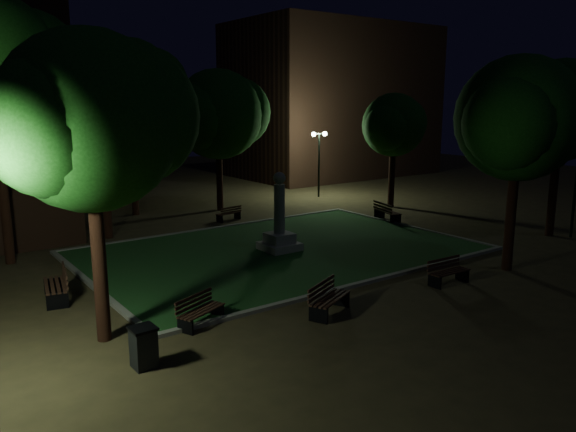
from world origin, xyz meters
The scene contains 20 objects.
ground centered at (0.00, 0.00, 0.00)m, with size 80.00×80.00×0.00m, color #40361F.
lawn centered at (0.00, 2.00, 0.04)m, with size 15.00×10.00×0.08m, color #1D4B1D.
lawn_kerb centered at (0.00, 2.00, 0.06)m, with size 15.40×10.40×0.12m.
monument centered at (0.00, 2.00, 0.96)m, with size 1.40×1.40×3.20m.
building_far centered at (18.00, 20.00, 6.00)m, with size 16.00×10.00×12.00m, color #4B2B1D.
tree_west centered at (-8.54, -2.41, 5.58)m, with size 5.39×4.40×7.78m.
tree_north_wl centered at (-4.79, 8.42, 5.34)m, with size 4.67×3.81×7.26m.
tree_north_er centered at (2.51, 11.21, 5.32)m, with size 6.03×4.92×7.78m.
tree_ne centered at (11.01, 6.28, 4.70)m, with size 4.39×3.59×6.51m.
tree_east centered at (11.70, -3.00, 5.64)m, with size 5.47×4.47×7.88m.
tree_se centered at (5.39, -4.93, 5.45)m, with size 5.36×4.38×7.65m.
tree_far_north centered at (-1.83, 12.73, 6.70)m, with size 6.25×5.10×9.26m.
lamppost_ne centered at (9.69, 11.41, 2.92)m, with size 1.18×0.28×4.14m.
bench_near_left centered at (-2.79, -4.39, 0.44)m, with size 1.78×1.24×0.93m.
bench_near_right centered at (2.23, -4.68, 0.40)m, with size 1.58×0.62×0.86m.
bench_west_near centered at (-6.18, -2.96, 0.39)m, with size 1.60×1.08×0.83m.
bench_left_side centered at (-8.82, 1.34, 0.47)m, with size 0.96×1.91×1.00m.
bench_right_side centered at (7.80, 3.61, 0.46)m, with size 1.04×1.87×0.97m.
bench_far_side centered at (1.37, 8.44, 0.35)m, with size 1.44×0.71×0.75m.
trash_bin centered at (-8.38, -4.46, 0.50)m, with size 0.59×0.59×0.98m.
Camera 1 is at (-12.77, -16.16, 6.07)m, focal length 35.00 mm.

